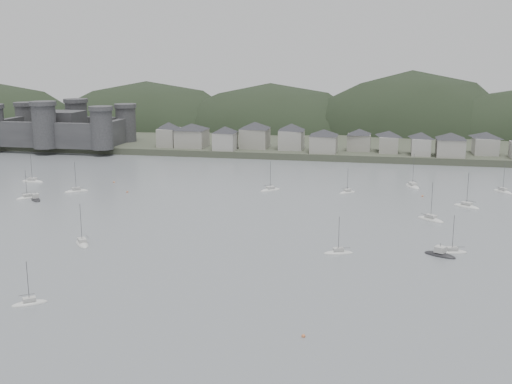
# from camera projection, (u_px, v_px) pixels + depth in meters

# --- Properties ---
(ground) EXTENTS (900.00, 900.00, 0.00)m
(ground) POSITION_uv_depth(u_px,v_px,m) (175.00, 306.00, 118.35)
(ground) COLOR slate
(ground) RESTS_ON ground
(far_shore_land) EXTENTS (900.00, 250.00, 3.00)m
(far_shore_land) POSITION_uv_depth(u_px,v_px,m) (326.00, 127.00, 400.28)
(far_shore_land) COLOR #383D2D
(far_shore_land) RESTS_ON ground
(forested_ridge) EXTENTS (851.55, 103.94, 102.57)m
(forested_ridge) POSITION_uv_depth(u_px,v_px,m) (330.00, 153.00, 377.54)
(forested_ridge) COLOR black
(forested_ridge) RESTS_ON ground
(castle) EXTENTS (66.00, 43.00, 20.00)m
(castle) POSITION_uv_depth(u_px,v_px,m) (61.00, 128.00, 311.86)
(castle) COLOR #353437
(castle) RESTS_ON far_shore_land
(waterfront_town) EXTENTS (451.48, 28.46, 12.92)m
(waterfront_town) POSITION_uv_depth(u_px,v_px,m) (416.00, 141.00, 281.88)
(waterfront_town) COLOR gray
(waterfront_town) RESTS_ON far_shore_land
(sailboat_lead) EXTENTS (6.22, 7.25, 10.00)m
(sailboat_lead) POSITION_uv_depth(u_px,v_px,m) (27.00, 198.00, 207.56)
(sailboat_lead) COLOR silver
(sailboat_lead) RESTS_ON ground
(moored_fleet) EXTENTS (238.14, 150.71, 13.08)m
(moored_fleet) POSITION_uv_depth(u_px,v_px,m) (219.00, 218.00, 181.35)
(moored_fleet) COLOR silver
(moored_fleet) RESTS_ON ground
(motor_launch_near) EXTENTS (8.18, 6.21, 3.86)m
(motor_launch_near) POSITION_uv_depth(u_px,v_px,m) (440.00, 255.00, 148.19)
(motor_launch_near) COLOR black
(motor_launch_near) RESTS_ON ground
(motor_launch_far) EXTENTS (6.47, 6.68, 3.66)m
(motor_launch_far) POSITION_uv_depth(u_px,v_px,m) (36.00, 199.00, 204.77)
(motor_launch_far) COLOR black
(motor_launch_far) RESTS_ON ground
(mooring_buoys) EXTENTS (166.68, 116.10, 0.70)m
(mooring_buoys) POSITION_uv_depth(u_px,v_px,m) (233.00, 221.00, 178.16)
(mooring_buoys) COLOR #C96F43
(mooring_buoys) RESTS_ON ground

